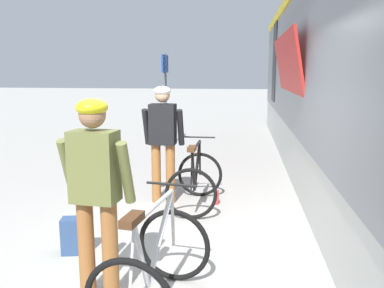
{
  "coord_description": "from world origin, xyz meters",
  "views": [
    {
      "loc": [
        0.59,
        -4.2,
        1.98
      ],
      "look_at": [
        -0.05,
        0.85,
        1.05
      ],
      "focal_mm": 37.57,
      "sensor_mm": 36.0,
      "label": 1
    }
  ],
  "objects_px": {
    "cyclist_far_in_dark": "(163,134)",
    "platform_sign_post": "(165,85)",
    "bicycle_near_silver": "(154,266)",
    "water_bottle_near_the_bikes": "(217,197)",
    "backpack_on_platform": "(75,236)",
    "cyclist_near_in_olive": "(95,184)",
    "bicycle_far_black": "(196,180)"
  },
  "relations": [
    {
      "from": "bicycle_near_silver",
      "to": "water_bottle_near_the_bikes",
      "type": "xyz_separation_m",
      "value": [
        0.33,
        2.77,
        -0.29
      ]
    },
    {
      "from": "cyclist_far_in_dark",
      "to": "platform_sign_post",
      "type": "bearing_deg",
      "value": 100.5
    },
    {
      "from": "bicycle_near_silver",
      "to": "backpack_on_platform",
      "type": "height_order",
      "value": "bicycle_near_silver"
    },
    {
      "from": "cyclist_near_in_olive",
      "to": "bicycle_near_silver",
      "type": "height_order",
      "value": "cyclist_near_in_olive"
    },
    {
      "from": "backpack_on_platform",
      "to": "bicycle_far_black",
      "type": "bearing_deg",
      "value": 44.73
    },
    {
      "from": "cyclist_far_in_dark",
      "to": "water_bottle_near_the_bikes",
      "type": "bearing_deg",
      "value": -0.92
    },
    {
      "from": "backpack_on_platform",
      "to": "water_bottle_near_the_bikes",
      "type": "relative_size",
      "value": 1.86
    },
    {
      "from": "backpack_on_platform",
      "to": "water_bottle_near_the_bikes",
      "type": "bearing_deg",
      "value": 40.68
    },
    {
      "from": "cyclist_far_in_dark",
      "to": "water_bottle_near_the_bikes",
      "type": "xyz_separation_m",
      "value": [
        0.81,
        -0.01,
        -0.95
      ]
    },
    {
      "from": "cyclist_near_in_olive",
      "to": "platform_sign_post",
      "type": "height_order",
      "value": "platform_sign_post"
    },
    {
      "from": "backpack_on_platform",
      "to": "platform_sign_post",
      "type": "distance_m",
      "value": 6.42
    },
    {
      "from": "bicycle_far_black",
      "to": "platform_sign_post",
      "type": "distance_m",
      "value": 4.92
    },
    {
      "from": "cyclist_far_in_dark",
      "to": "platform_sign_post",
      "type": "height_order",
      "value": "platform_sign_post"
    },
    {
      "from": "platform_sign_post",
      "to": "bicycle_far_black",
      "type": "bearing_deg",
      "value": -73.78
    },
    {
      "from": "platform_sign_post",
      "to": "backpack_on_platform",
      "type": "bearing_deg",
      "value": -88.21
    },
    {
      "from": "cyclist_far_in_dark",
      "to": "water_bottle_near_the_bikes",
      "type": "relative_size",
      "value": 8.18
    },
    {
      "from": "platform_sign_post",
      "to": "cyclist_far_in_dark",
      "type": "bearing_deg",
      "value": -79.5
    },
    {
      "from": "water_bottle_near_the_bikes",
      "to": "cyclist_far_in_dark",
      "type": "bearing_deg",
      "value": 179.08
    },
    {
      "from": "cyclist_near_in_olive",
      "to": "cyclist_far_in_dark",
      "type": "distance_m",
      "value": 2.68
    },
    {
      "from": "cyclist_far_in_dark",
      "to": "bicycle_near_silver",
      "type": "relative_size",
      "value": 1.52
    },
    {
      "from": "water_bottle_near_the_bikes",
      "to": "cyclist_near_in_olive",
      "type": "bearing_deg",
      "value": -107.53
    },
    {
      "from": "bicycle_far_black",
      "to": "backpack_on_platform",
      "type": "height_order",
      "value": "bicycle_far_black"
    },
    {
      "from": "bicycle_far_black",
      "to": "backpack_on_platform",
      "type": "relative_size",
      "value": 2.7
    },
    {
      "from": "cyclist_near_in_olive",
      "to": "bicycle_far_black",
      "type": "relative_size",
      "value": 1.63
    },
    {
      "from": "cyclist_near_in_olive",
      "to": "water_bottle_near_the_bikes",
      "type": "height_order",
      "value": "cyclist_near_in_olive"
    },
    {
      "from": "bicycle_far_black",
      "to": "backpack_on_platform",
      "type": "xyz_separation_m",
      "value": [
        -1.14,
        -1.68,
        -0.2
      ]
    },
    {
      "from": "cyclist_far_in_dark",
      "to": "backpack_on_platform",
      "type": "distance_m",
      "value": 2.12
    },
    {
      "from": "bicycle_near_silver",
      "to": "backpack_on_platform",
      "type": "distance_m",
      "value": 1.47
    },
    {
      "from": "bicycle_near_silver",
      "to": "water_bottle_near_the_bikes",
      "type": "bearing_deg",
      "value": 83.2
    },
    {
      "from": "cyclist_near_in_olive",
      "to": "cyclist_far_in_dark",
      "type": "xyz_separation_m",
      "value": [
        0.03,
        2.68,
        0.0
      ]
    },
    {
      "from": "cyclist_far_in_dark",
      "to": "water_bottle_near_the_bikes",
      "type": "height_order",
      "value": "cyclist_far_in_dark"
    },
    {
      "from": "cyclist_near_in_olive",
      "to": "bicycle_near_silver",
      "type": "relative_size",
      "value": 1.52
    }
  ]
}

